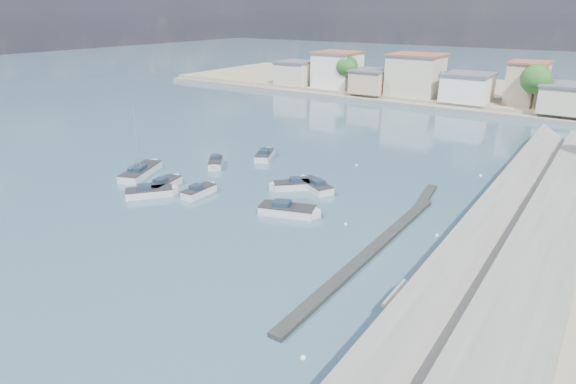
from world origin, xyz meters
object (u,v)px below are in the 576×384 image
object	(u,v)px
motorboat_e	(165,184)
motorboat_h	(290,211)
motorboat_d	(290,186)
sailboat	(142,171)
motorboat_f	(265,155)
motorboat_b	(152,192)
motorboat_g	(216,163)
motorboat_a	(200,191)
motorboat_c	(314,186)

from	to	relation	value
motorboat_e	motorboat_h	xyz separation A→B (m)	(15.47, 1.64, 0.00)
motorboat_d	motorboat_e	world-z (taller)	same
sailboat	motorboat_f	bearing A→B (deg)	59.48
motorboat_b	motorboat_g	distance (m)	11.34
sailboat	motorboat_e	bearing A→B (deg)	-15.70
motorboat_d	motorboat_a	bearing A→B (deg)	-135.52
motorboat_g	motorboat_h	distance (m)	17.53
sailboat	motorboat_h	bearing A→B (deg)	0.10
motorboat_e	motorboat_b	bearing A→B (deg)	-71.59
sailboat	motorboat_b	bearing A→B (deg)	-32.30
motorboat_f	motorboat_h	xyz separation A→B (m)	(13.21, -13.49, 0.00)
motorboat_e	motorboat_f	xyz separation A→B (m)	(2.26, 15.13, -0.00)
motorboat_c	motorboat_d	bearing A→B (deg)	-143.41
motorboat_a	motorboat_c	distance (m)	12.17
sailboat	motorboat_g	bearing A→B (deg)	54.13
motorboat_b	motorboat_c	bearing A→B (deg)	41.56
motorboat_a	motorboat_b	world-z (taller)	same
motorboat_e	motorboat_f	world-z (taller)	same
motorboat_d	motorboat_g	world-z (taller)	same
motorboat_b	motorboat_g	world-z (taller)	same
motorboat_h	sailboat	bearing A→B (deg)	-179.90
motorboat_e	motorboat_c	bearing A→B (deg)	32.89
motorboat_b	motorboat_g	bearing A→B (deg)	97.17
motorboat_f	motorboat_g	distance (m)	7.02
motorboat_a	motorboat_h	world-z (taller)	same
motorboat_b	motorboat_e	world-z (taller)	same
motorboat_b	motorboat_h	xyz separation A→B (m)	(14.63, 4.18, 0.00)
motorboat_g	motorboat_b	bearing A→B (deg)	-82.83
motorboat_b	motorboat_f	bearing A→B (deg)	85.41
motorboat_e	motorboat_a	bearing A→B (deg)	7.05
motorboat_b	motorboat_f	distance (m)	17.73
motorboat_d	motorboat_f	bearing A→B (deg)	139.89
motorboat_b	motorboat_d	bearing A→B (deg)	42.46
motorboat_a	motorboat_f	size ratio (longest dim) A/B	0.88
motorboat_c	motorboat_a	bearing A→B (deg)	-137.22
motorboat_a	motorboat_d	world-z (taller)	same
motorboat_c	motorboat_d	world-z (taller)	same
motorboat_c	motorboat_f	xyz separation A→B (m)	(-11.43, 6.28, -0.00)
motorboat_c	motorboat_g	distance (m)	14.26
motorboat_b	motorboat_d	size ratio (longest dim) A/B	1.22
motorboat_c	sailboat	world-z (taller)	sailboat
motorboat_f	sailboat	size ratio (longest dim) A/B	0.56
motorboat_h	motorboat_a	bearing A→B (deg)	-174.38
motorboat_e	motorboat_h	distance (m)	15.56
motorboat_b	sailboat	world-z (taller)	sailboat
motorboat_a	sailboat	world-z (taller)	sailboat
motorboat_d	motorboat_f	xyz separation A→B (m)	(-9.32, 7.85, 0.00)
motorboat_f	motorboat_c	bearing A→B (deg)	-28.78
sailboat	motorboat_a	bearing A→B (deg)	-5.55
motorboat_f	motorboat_h	world-z (taller)	same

